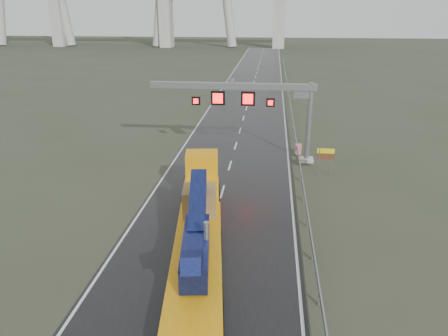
# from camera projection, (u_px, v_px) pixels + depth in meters

# --- Properties ---
(ground) EXTENTS (400.00, 400.00, 0.00)m
(ground) POSITION_uv_depth(u_px,v_px,m) (202.00, 263.00, 24.16)
(ground) COLOR #323827
(ground) RESTS_ON ground
(road) EXTENTS (11.00, 200.00, 0.02)m
(road) POSITION_uv_depth(u_px,v_px,m) (246.00, 108.00, 61.48)
(road) COLOR black
(road) RESTS_ON ground
(guardrail) EXTENTS (0.20, 140.00, 1.40)m
(guardrail) POSITION_uv_depth(u_px,v_px,m) (293.00, 122.00, 51.28)
(guardrail) COLOR gray
(guardrail) RESTS_ON ground
(sign_gantry) EXTENTS (14.90, 1.20, 7.42)m
(sign_gantry) POSITION_uv_depth(u_px,v_px,m) (256.00, 100.00, 38.80)
(sign_gantry) COLOR #A0A09C
(sign_gantry) RESTS_ON ground
(heavy_haul_truck) EXTENTS (4.75, 17.86, 4.16)m
(heavy_haul_truck) POSITION_uv_depth(u_px,v_px,m) (199.00, 214.00, 26.29)
(heavy_haul_truck) COLOR orange
(heavy_haul_truck) RESTS_ON ground
(exit_sign_pair) EXTENTS (1.42, 0.12, 2.43)m
(exit_sign_pair) POSITION_uv_depth(u_px,v_px,m) (325.00, 156.00, 36.23)
(exit_sign_pair) COLOR gray
(exit_sign_pair) RESTS_ON ground
(striped_barrier) EXTENTS (0.62, 0.37, 1.02)m
(striped_barrier) POSITION_uv_depth(u_px,v_px,m) (298.00, 149.00, 42.01)
(striped_barrier) COLOR red
(striped_barrier) RESTS_ON ground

